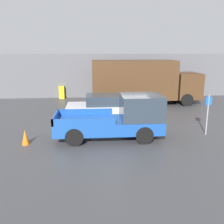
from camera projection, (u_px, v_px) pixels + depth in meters
name	position (u px, v px, depth m)	size (l,w,h in m)	color
ground_plane	(126.00, 132.00, 12.97)	(60.00, 60.00, 0.00)	#3D3D3F
building_wall	(111.00, 76.00, 22.14)	(28.00, 0.15, 3.81)	#56565B
pickup_truck	(120.00, 118.00, 11.91)	(5.08, 1.95, 2.10)	#194799
car	(106.00, 107.00, 15.16)	(4.63, 1.89, 1.53)	silver
delivery_truck	(142.00, 81.00, 19.43)	(8.38, 2.60, 3.37)	#472D19
parking_sign	(208.00, 112.00, 12.34)	(0.30, 0.07, 2.04)	gray
newspaper_box	(62.00, 92.00, 21.81)	(0.45, 0.40, 1.09)	gold
traffic_cone	(25.00, 137.00, 11.23)	(0.34, 0.34, 0.69)	orange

